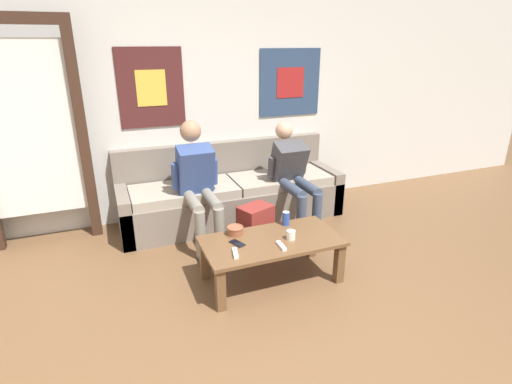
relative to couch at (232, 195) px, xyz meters
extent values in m
plane|color=brown|center=(-0.14, -2.48, -0.28)|extent=(18.00, 18.00, 0.00)
cube|color=silver|center=(-0.14, 0.37, 0.99)|extent=(10.00, 0.05, 2.55)
cube|color=#471E1E|center=(-0.74, 0.33, 1.18)|extent=(0.68, 0.01, 0.81)
cube|color=gold|center=(-0.74, 0.33, 1.18)|extent=(0.30, 0.01, 0.37)
cube|color=navy|center=(0.86, 0.33, 1.18)|extent=(0.77, 0.01, 0.77)
cube|color=maroon|center=(0.86, 0.33, 1.18)|extent=(0.35, 0.01, 0.34)
cube|color=#382319|center=(-1.46, 0.14, 0.74)|extent=(0.10, 0.10, 2.05)
cube|color=#382319|center=(-1.91, 0.14, 1.82)|extent=(1.00, 0.10, 0.10)
cube|color=silver|center=(-1.91, 0.16, 0.85)|extent=(0.82, 0.02, 1.64)
cube|color=#70665B|center=(0.00, 0.28, 0.14)|extent=(2.47, 0.13, 0.84)
cube|color=#70665B|center=(0.00, -0.10, -0.09)|extent=(2.47, 0.62, 0.38)
cube|color=#70665B|center=(-1.17, -0.10, -0.03)|extent=(0.12, 0.62, 0.50)
cube|color=#70665B|center=(1.17, -0.10, -0.03)|extent=(0.12, 0.62, 0.50)
cube|color=gray|center=(-0.56, -0.10, 0.15)|extent=(1.09, 0.58, 0.10)
cube|color=gray|center=(0.56, -0.10, 0.15)|extent=(1.09, 0.58, 0.10)
cube|color=brown|center=(-0.09, -1.34, 0.08)|extent=(1.15, 0.58, 0.03)
cube|color=brown|center=(-0.61, -1.10, -0.11)|extent=(0.07, 0.07, 0.35)
cube|color=brown|center=(0.43, -1.10, -0.11)|extent=(0.07, 0.07, 0.35)
cube|color=brown|center=(-0.61, -1.57, -0.11)|extent=(0.07, 0.07, 0.35)
cube|color=brown|center=(0.43, -1.57, -0.11)|extent=(0.07, 0.07, 0.35)
cylinder|color=gray|center=(-0.56, -0.56, 0.20)|extent=(0.11, 0.43, 0.11)
cylinder|color=gray|center=(-0.56, -0.78, -0.03)|extent=(0.10, 0.10, 0.46)
cube|color=#232328|center=(-0.56, -0.85, -0.26)|extent=(0.11, 0.25, 0.05)
cylinder|color=gray|center=(-0.38, -0.56, 0.20)|extent=(0.11, 0.43, 0.11)
cylinder|color=gray|center=(-0.38, -0.78, -0.03)|extent=(0.10, 0.10, 0.46)
cube|color=#232328|center=(-0.38, -0.85, -0.26)|extent=(0.11, 0.25, 0.05)
cube|color=#33477F|center=(-0.47, -0.29, 0.43)|extent=(0.35, 0.34, 0.52)
sphere|color=#9E7556|center=(-0.47, -0.19, 0.81)|extent=(0.21, 0.21, 0.21)
cylinder|color=#33477F|center=(-0.66, -0.28, 0.39)|extent=(0.08, 0.11, 0.27)
cylinder|color=#33477F|center=(-0.27, -0.28, 0.39)|extent=(0.08, 0.11, 0.27)
cylinder|color=#384256|center=(0.48, -0.56, 0.20)|extent=(0.11, 0.43, 0.11)
cylinder|color=#384256|center=(0.48, -0.78, -0.03)|extent=(0.10, 0.10, 0.46)
cube|color=#232328|center=(0.48, -0.85, -0.26)|extent=(0.11, 0.25, 0.05)
cylinder|color=#384256|center=(0.66, -0.56, 0.20)|extent=(0.11, 0.43, 0.11)
cylinder|color=#384256|center=(0.66, -0.78, -0.03)|extent=(0.10, 0.10, 0.46)
cube|color=#232328|center=(0.66, -0.85, -0.26)|extent=(0.11, 0.25, 0.05)
cube|color=#3F3F44|center=(0.57, -0.27, 0.40)|extent=(0.34, 0.36, 0.48)
sphere|color=tan|center=(0.57, -0.14, 0.72)|extent=(0.19, 0.19, 0.19)
cylinder|color=#3F3F44|center=(0.38, -0.26, 0.36)|extent=(0.08, 0.12, 0.25)
cylinder|color=#3F3F44|center=(0.77, -0.26, 0.36)|extent=(0.08, 0.12, 0.25)
cube|color=maroon|center=(0.01, -0.73, -0.07)|extent=(0.37, 0.33, 0.42)
cube|color=maroon|center=(0.04, -0.82, -0.17)|extent=(0.23, 0.15, 0.19)
cylinder|color=brown|center=(-0.34, -1.14, 0.13)|extent=(0.13, 0.13, 0.07)
torus|color=brown|center=(-0.34, -1.14, 0.16)|extent=(0.14, 0.14, 0.02)
cylinder|color=silver|center=(0.06, -1.39, 0.14)|extent=(0.07, 0.07, 0.08)
cylinder|color=black|center=(0.06, -1.39, 0.18)|extent=(0.00, 0.00, 0.01)
cylinder|color=#28479E|center=(0.14, -1.13, 0.16)|extent=(0.07, 0.07, 0.12)
cylinder|color=silver|center=(0.14, -1.13, 0.22)|extent=(0.06, 0.06, 0.00)
cube|color=white|center=(-0.45, -1.46, 0.11)|extent=(0.06, 0.15, 0.02)
cylinder|color=#333842|center=(-0.44, -1.43, 0.13)|extent=(0.01, 0.01, 0.00)
cube|color=white|center=(-0.07, -1.49, 0.11)|extent=(0.04, 0.15, 0.02)
cylinder|color=#333842|center=(-0.07, -1.46, 0.13)|extent=(0.01, 0.01, 0.00)
cube|color=black|center=(-0.38, -1.31, 0.10)|extent=(0.11, 0.15, 0.01)
cube|color=black|center=(-0.38, -1.31, 0.11)|extent=(0.10, 0.14, 0.00)
camera|label=1|loc=(-1.30, -4.02, 1.63)|focal=28.00mm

